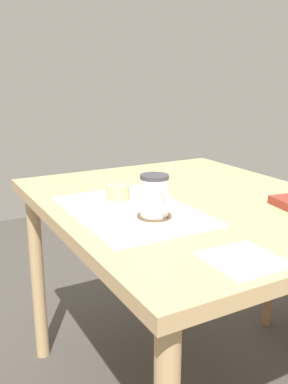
{
  "coord_description": "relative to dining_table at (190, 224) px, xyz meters",
  "views": [
    {
      "loc": [
        1.02,
        -0.73,
        1.09
      ],
      "look_at": [
        0.02,
        -0.17,
        0.77
      ],
      "focal_mm": 40.0,
      "sensor_mm": 36.0,
      "label": 1
    }
  ],
  "objects": [
    {
      "name": "placemat",
      "position": [
        0.02,
        -0.21,
        0.08
      ],
      "size": [
        0.46,
        0.32,
        0.0
      ],
      "primitive_type": "cube",
      "color": "silver",
      "rests_on": "dining_table"
    },
    {
      "name": "teaspoon",
      "position": [
        -0.06,
        -0.35,
        0.09
      ],
      "size": [
        0.13,
        0.04,
        0.01
      ],
      "primitive_type": "cylinder",
      "rotation": [
        0.0,
        1.57,
        -0.26
      ],
      "color": "silver",
      "rests_on": "placemat"
    },
    {
      "name": "coffee_mug",
      "position": [
        0.1,
        -0.19,
        0.14
      ],
      "size": [
        0.11,
        0.08,
        0.11
      ],
      "color": "white",
      "rests_on": "coffee_coaster"
    },
    {
      "name": "dining_table",
      "position": [
        0.0,
        0.0,
        0.0
      ],
      "size": [
        1.04,
        0.85,
        0.72
      ],
      "color": "tan",
      "rests_on": "ground_plane"
    },
    {
      "name": "pastry",
      "position": [
        -0.06,
        -0.22,
        0.12
      ],
      "size": [
        0.07,
        0.07,
        0.04
      ],
      "primitive_type": "cylinder",
      "color": "#E5BC7F",
      "rests_on": "pastry_plate"
    },
    {
      "name": "paper_napkin",
      "position": [
        0.42,
        -0.16,
        0.08
      ],
      "size": [
        0.15,
        0.15,
        0.0
      ],
      "primitive_type": "cube",
      "rotation": [
        0.0,
        0.0,
        -0.02
      ],
      "color": "silver",
      "rests_on": "dining_table"
    },
    {
      "name": "coffee_coaster",
      "position": [
        0.1,
        -0.19,
        0.09
      ],
      "size": [
        0.09,
        0.09,
        0.0
      ],
      "primitive_type": "cylinder",
      "color": "brown",
      "rests_on": "placemat"
    },
    {
      "name": "pastry_plate",
      "position": [
        -0.06,
        -0.22,
        0.09
      ],
      "size": [
        0.16,
        0.16,
        0.01
      ],
      "primitive_type": "cylinder",
      "color": "silver",
      "rests_on": "placemat"
    }
  ]
}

